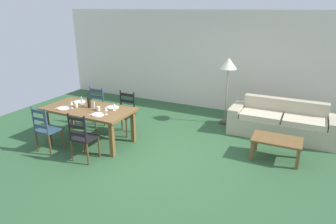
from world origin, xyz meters
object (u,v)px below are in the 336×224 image
(wine_glass_far_left, at_px, (82,100))
(dining_chair_near_left, at_px, (46,129))
(couch, at_px, (282,123))
(dining_chair_near_right, at_px, (83,137))
(dining_chair_far_left, at_px, (94,108))
(dining_table, at_px, (89,112))
(wine_glass_near_right, at_px, (106,109))
(dining_chair_far_right, at_px, (125,113))
(coffee_table, at_px, (277,142))
(wine_glass_far_right, at_px, (114,105))
(coffee_cup_primary, at_px, (99,109))
(wine_glass_near_left, at_px, (71,103))
(coffee_cup_secondary, at_px, (76,105))
(standing_lamp, at_px, (228,67))
(wine_bottle, at_px, (89,102))

(wine_glass_far_left, bearing_deg, dining_chair_near_left, -99.41)
(couch, bearing_deg, dining_chair_near_right, -138.34)
(dining_chair_far_left, bearing_deg, dining_table, -57.85)
(wine_glass_near_right, relative_size, wine_glass_far_left, 1.00)
(dining_chair_far_right, bearing_deg, dining_table, -120.52)
(coffee_table, bearing_deg, wine_glass_far_left, -169.28)
(wine_glass_far_left, bearing_deg, wine_glass_far_right, -1.48)
(wine_glass_near_right, relative_size, coffee_cup_primary, 1.79)
(dining_chair_far_right, bearing_deg, wine_glass_near_left, -130.05)
(dining_chair_near_left, xyz_separation_m, dining_chair_far_left, (-0.01, 1.48, 0.00))
(dining_table, relative_size, coffee_cup_secondary, 21.11)
(couch, relative_size, standing_lamp, 1.39)
(dining_chair_near_left, distance_m, dining_chair_far_right, 1.71)
(dining_chair_near_left, relative_size, dining_chair_far_left, 1.00)
(wine_bottle, height_order, wine_glass_far_left, wine_bottle)
(wine_bottle, bearing_deg, dining_table, -75.67)
(wine_glass_far_right, xyz_separation_m, standing_lamp, (1.75, 2.18, 0.55))
(wine_glass_near_left, relative_size, wine_glass_near_right, 1.00)
(dining_chair_far_right, distance_m, coffee_table, 3.29)
(dining_chair_far_right, distance_m, wine_glass_far_right, 0.73)
(wine_glass_near_left, distance_m, coffee_table, 4.18)
(dining_chair_near_left, bearing_deg, coffee_cup_secondary, 76.98)
(dining_chair_near_left, distance_m, dining_chair_far_left, 1.48)
(wine_glass_far_left, bearing_deg, wine_glass_near_left, -92.75)
(wine_bottle, relative_size, wine_glass_near_right, 1.96)
(wine_bottle, xyz_separation_m, wine_glass_far_left, (-0.28, 0.09, -0.01))
(dining_chair_near_left, relative_size, wine_glass_far_right, 5.96)
(dining_chair_near_left, bearing_deg, wine_glass_far_right, 40.64)
(wine_bottle, bearing_deg, dining_chair_near_left, -118.10)
(dining_chair_near_right, xyz_separation_m, wine_glass_near_left, (-0.77, 0.59, 0.38))
(couch, height_order, standing_lamp, standing_lamp)
(dining_chair_far_left, distance_m, couch, 4.36)
(dining_chair_near_right, distance_m, coffee_table, 3.64)
(dining_chair_near_right, bearing_deg, coffee_table, 26.87)
(wine_glass_far_left, bearing_deg, wine_glass_near_right, -18.59)
(dining_table, height_order, wine_bottle, wine_bottle)
(wine_glass_near_left, bearing_deg, dining_chair_far_left, 99.28)
(coffee_cup_primary, relative_size, coffee_table, 0.10)
(dining_table, bearing_deg, coffee_cup_primary, -6.47)
(dining_chair_far_right, distance_m, wine_glass_near_left, 1.20)
(dining_table, relative_size, standing_lamp, 1.16)
(dining_table, distance_m, couch, 4.26)
(coffee_cup_primary, bearing_deg, dining_table, 173.53)
(dining_table, bearing_deg, dining_chair_near_right, -58.15)
(dining_chair_far_left, height_order, standing_lamp, standing_lamp)
(coffee_cup_secondary, bearing_deg, standing_lamp, 42.03)
(dining_table, xyz_separation_m, dining_chair_far_left, (-0.45, 0.72, -0.19))
(dining_chair_far_left, height_order, wine_bottle, wine_bottle)
(coffee_cup_secondary, distance_m, coffee_table, 4.12)
(dining_table, bearing_deg, coffee_table, 13.64)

